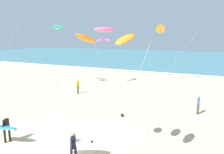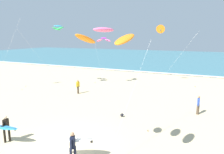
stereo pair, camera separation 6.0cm
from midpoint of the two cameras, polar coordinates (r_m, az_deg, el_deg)
name	(u,v)px [view 2 (the right image)]	position (r m, az deg, el deg)	size (l,w,h in m)	color
ground_plane	(64,146)	(13.28, -12.72, -17.85)	(160.00, 160.00, 0.00)	#D1BA8E
ocean_water	(181,58)	(66.73, 18.32, 5.01)	(160.00, 60.00, 0.08)	teal
shoreline_foam	(161,73)	(37.57, 13.13, 1.11)	(160.00, 1.11, 0.01)	white
surfer_lead	(4,127)	(14.32, -27.16, -12.04)	(2.06, 1.13, 1.71)	black
surfer_trailing	(73,143)	(11.29, -10.30, -17.19)	(2.19, 1.25, 1.71)	black
kite_arc_rose_near	(104,36)	(9.15, -2.01, 11.04)	(2.82, 5.80, 6.73)	orange
kite_delta_amber_mid	(161,29)	(28.45, 13.20, 12.54)	(5.26, 0.48, 7.86)	orange
kite_arc_cobalt_far	(58,28)	(27.38, -14.46, 12.83)	(4.12, 4.82, 7.71)	green
kite_arc_violet_low	(104,40)	(27.16, -2.21, 10.12)	(2.53, 2.24, 6.24)	pink
bystander_blue_top	(198,105)	(18.77, 22.51, -7.03)	(0.22, 0.50, 1.59)	#4C3D2D
bystander_yellow_top	(78,87)	(23.83, -9.18, -2.59)	(0.25, 0.49, 1.59)	#4C3D2D
beach_ball	(122,115)	(17.09, 2.86, -10.32)	(0.28, 0.28, 0.28)	black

